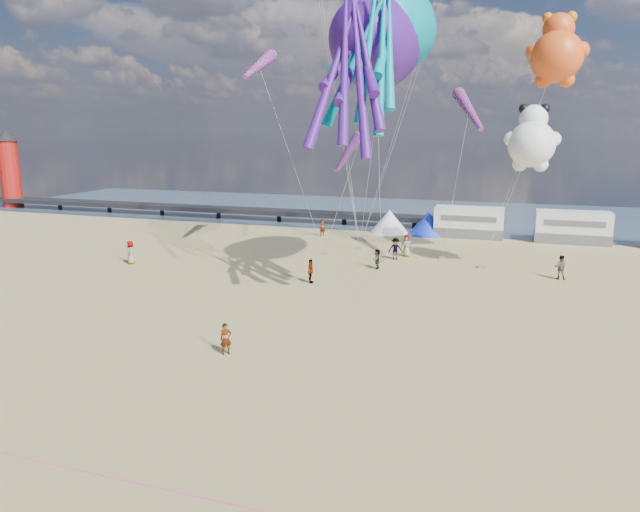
{
  "coord_description": "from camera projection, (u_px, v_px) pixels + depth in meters",
  "views": [
    {
      "loc": [
        9.54,
        -17.76,
        10.39
      ],
      "look_at": [
        1.68,
        6.0,
        4.87
      ],
      "focal_mm": 32.0,
      "sensor_mm": 36.0,
      "label": 1
    }
  ],
  "objects": [
    {
      "name": "sandbag_d",
      "position": [
        442.0,
        258.0,
        47.19
      ],
      "size": [
        0.5,
        0.35,
        0.22
      ],
      "primitive_type": "cube",
      "color": "gray",
      "rests_on": "ground"
    },
    {
      "name": "beachgoer_5",
      "position": [
        322.0,
        228.0,
        57.22
      ],
      "size": [
        1.54,
        1.36,
        1.69
      ],
      "primitive_type": "imported",
      "rotation": [
        0.0,
        0.0,
        0.67
      ],
      "color": "#7F6659",
      "rests_on": "ground"
    },
    {
      "name": "motorhome_1",
      "position": [
        572.0,
        227.0,
        53.63
      ],
      "size": [
        6.6,
        2.5,
        3.0
      ],
      "primitive_type": "cube",
      "color": "silver",
      "rests_on": "ground"
    },
    {
      "name": "windsock_left",
      "position": [
        259.0,
        66.0,
        46.11
      ],
      "size": [
        1.63,
        6.91,
        6.85
      ],
      "primitive_type": null,
      "rotation": [
        0.0,
        0.0,
        0.08
      ],
      "color": "red"
    },
    {
      "name": "beachgoer_0",
      "position": [
        406.0,
        246.0,
        47.95
      ],
      "size": [
        0.71,
        0.49,
        1.86
      ],
      "primitive_type": "imported",
      "rotation": [
        0.0,
        0.0,
        0.07
      ],
      "color": "#7F6659",
      "rests_on": "ground"
    },
    {
      "name": "beachgoer_6",
      "position": [
        131.0,
        252.0,
        45.25
      ],
      "size": [
        0.74,
        0.81,
        1.85
      ],
      "primitive_type": "imported",
      "rotation": [
        0.0,
        0.0,
        5.29
      ],
      "color": "#7F6659",
      "rests_on": "ground"
    },
    {
      "name": "windsock_mid",
      "position": [
        469.0,
        110.0,
        42.11
      ],
      "size": [
        3.31,
        6.43,
        6.51
      ],
      "primitive_type": null,
      "rotation": [
        0.0,
        0.0,
        0.37
      ],
      "color": "red"
    },
    {
      "name": "tent_white",
      "position": [
        389.0,
        221.0,
        59.07
      ],
      "size": [
        4.0,
        4.0,
        2.4
      ],
      "primitive_type": "cone",
      "color": "white",
      "rests_on": "ground"
    },
    {
      "name": "sandbag_e",
      "position": [
        360.0,
        248.0,
        50.94
      ],
      "size": [
        0.5,
        0.35,
        0.22
      ],
      "primitive_type": "cube",
      "color": "gray",
      "rests_on": "ground"
    },
    {
      "name": "kite_octopus_teal",
      "position": [
        394.0,
        29.0,
        37.63
      ],
      "size": [
        7.64,
        11.44,
        12.06
      ],
      "primitive_type": null,
      "rotation": [
        0.0,
        0.0,
        -0.32
      ],
      "color": "#01919F"
    },
    {
      "name": "pier",
      "position": [
        190.0,
        208.0,
        70.79
      ],
      "size": [
        60.0,
        3.0,
        0.5
      ],
      "primitive_type": "cube",
      "color": "black",
      "rests_on": "ground"
    },
    {
      "name": "tent_blue",
      "position": [
        428.0,
        223.0,
        57.84
      ],
      "size": [
        4.0,
        4.0,
        2.4
      ],
      "primitive_type": "cone",
      "color": "#1933CC",
      "rests_on": "ground"
    },
    {
      "name": "rope_line",
      "position": [
        151.0,
        486.0,
        16.99
      ],
      "size": [
        34.0,
        0.03,
        0.03
      ],
      "primitive_type": "cylinder",
      "rotation": [
        0.0,
        1.57,
        0.0
      ],
      "color": "#F2338C",
      "rests_on": "ground"
    },
    {
      "name": "kite_panda",
      "position": [
        532.0,
        144.0,
        40.46
      ],
      "size": [
        4.84,
        4.68,
        5.62
      ],
      "primitive_type": null,
      "rotation": [
        0.0,
        0.0,
        -0.27
      ],
      "color": "white"
    },
    {
      "name": "standing_person",
      "position": [
        226.0,
        339.0,
        26.93
      ],
      "size": [
        0.66,
        0.63,
        1.52
      ],
      "primitive_type": "imported",
      "rotation": [
        0.0,
        0.0,
        0.68
      ],
      "color": "tan",
      "rests_on": "ground"
    },
    {
      "name": "sandbag_a",
      "position": [
        324.0,
        254.0,
        48.6
      ],
      "size": [
        0.5,
        0.35,
        0.22
      ],
      "primitive_type": "cube",
      "color": "gray",
      "rests_on": "ground"
    },
    {
      "name": "motorhome_0",
      "position": [
        469.0,
        222.0,
        56.55
      ],
      "size": [
        6.6,
        2.5,
        3.0
      ],
      "primitive_type": "cube",
      "color": "silver",
      "rests_on": "ground"
    },
    {
      "name": "sandbag_c",
      "position": [
        482.0,
        267.0,
        44.05
      ],
      "size": [
        0.5,
        0.35,
        0.22
      ],
      "primitive_type": "cube",
      "color": "gray",
      "rests_on": "ground"
    },
    {
      "name": "ground",
      "position": [
        228.0,
        410.0,
        21.63
      ],
      "size": [
        120.0,
        120.0,
        0.0
      ],
      "primitive_type": "plane",
      "color": "tan",
      "rests_on": "ground"
    },
    {
      "name": "beachgoer_4",
      "position": [
        377.0,
        259.0,
        43.69
      ],
      "size": [
        0.43,
        0.92,
        1.53
      ],
      "primitive_type": "imported",
      "rotation": [
        0.0,
        0.0,
        4.77
      ],
      "color": "#7F6659",
      "rests_on": "ground"
    },
    {
      "name": "beachgoer_1",
      "position": [
        560.0,
        267.0,
        40.54
      ],
      "size": [
        0.91,
        0.64,
        1.75
      ],
      "primitive_type": "imported",
      "rotation": [
        0.0,
        0.0,
        3.04
      ],
      "color": "#7F6659",
      "rests_on": "ground"
    },
    {
      "name": "beachgoer_2",
      "position": [
        395.0,
        249.0,
        46.75
      ],
      "size": [
        1.02,
        0.89,
        1.81
      ],
      "primitive_type": "imported",
      "rotation": [
        0.0,
        0.0,
        0.26
      ],
      "color": "#7F6659",
      "rests_on": "ground"
    },
    {
      "name": "kite_teddy_orange",
      "position": [
        557.0,
        57.0,
        41.2
      ],
      "size": [
        5.33,
        5.13,
        6.33
      ],
      "primitive_type": null,
      "rotation": [
        0.0,
        0.0,
        -0.23
      ],
      "color": "#FF581B"
    },
    {
      "name": "sandbag_b",
      "position": [
        381.0,
        261.0,
        46.09
      ],
      "size": [
        0.5,
        0.35,
        0.22
      ],
      "primitive_type": "cube",
      "color": "gray",
      "rests_on": "ground"
    },
    {
      "name": "windsock_right",
      "position": [
        348.0,
        153.0,
        45.76
      ],
      "size": [
        1.36,
        5.58,
        5.52
      ],
      "primitive_type": null,
      "rotation": [
        0.0,
        0.0,
        -0.08
      ],
      "color": "red"
    },
    {
      "name": "water",
      "position": [
        428.0,
        214.0,
        72.61
      ],
      "size": [
        120.0,
        120.0,
        0.0
      ],
      "primitive_type": "plane",
      "color": "#324B61",
      "rests_on": "ground"
    },
    {
      "name": "beachgoer_3",
      "position": [
        311.0,
        271.0,
        39.55
      ],
      "size": [
        0.78,
        1.17,
        1.69
      ],
      "primitive_type": "imported",
      "rotation": [
        0.0,
        0.0,
        1.72
      ],
      "color": "#7F6659",
      "rests_on": "ground"
    },
    {
      "name": "lighthouse",
      "position": [
        10.0,
        174.0,
        78.63
      ],
      "size": [
        2.6,
        2.6,
        9.0
      ],
      "primitive_type": "cylinder",
      "color": "#A5140F",
      "rests_on": "ground"
    },
    {
      "name": "kite_octopus_purple",
      "position": [
        376.0,
        42.0,
        36.78
      ],
      "size": [
        6.97,
        11.72,
        12.53
      ],
      "primitive_type": null,
      "rotation": [
        0.0,
        0.0,
        0.22
      ],
      "color": "#441582"
    }
  ]
}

